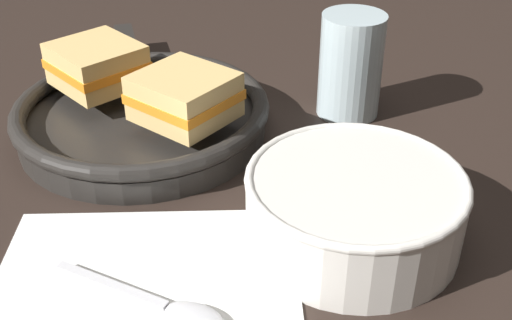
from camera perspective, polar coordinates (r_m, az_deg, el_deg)
The scene contains 8 objects.
ground_plane at distance 0.57m, azimuth -0.33°, elevation -5.30°, with size 4.00×4.00×0.00m, color black.
napkin at distance 0.51m, azimuth -9.89°, elevation -11.45°, with size 0.27×0.24×0.00m.
soup_bowl at distance 0.54m, azimuth 8.73°, elevation -3.88°, with size 0.18×0.18×0.06m.
spoon at distance 0.48m, azimuth -7.64°, elevation -12.94°, with size 0.13×0.11×0.01m.
skillet at distance 0.70m, azimuth -10.06°, elevation 3.87°, with size 0.27×0.39×0.04m.
sandwich_near_left at distance 0.72m, azimuth -13.94°, elevation 8.21°, with size 0.12×0.12×0.05m.
sandwich_near_right at distance 0.64m, azimuth -6.38°, elevation 5.63°, with size 0.12×0.12×0.05m.
drinking_glass at distance 0.73m, azimuth 8.41°, elevation 8.32°, with size 0.07×0.07×0.12m.
Camera 1 is at (-0.09, -0.44, 0.35)m, focal length 45.00 mm.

